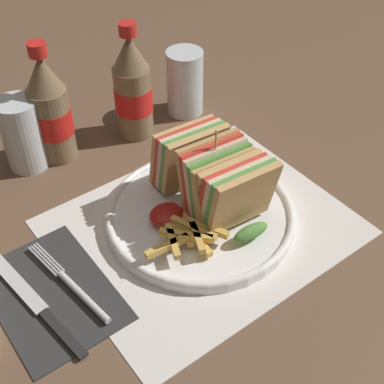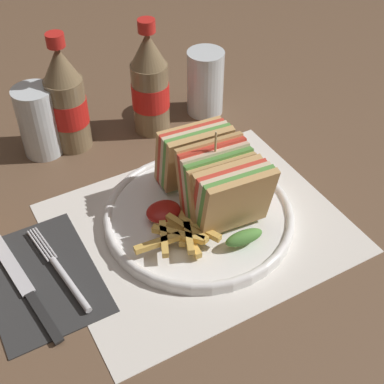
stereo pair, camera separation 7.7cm
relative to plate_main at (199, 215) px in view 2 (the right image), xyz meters
name	(u,v)px [view 2 (the right image)]	position (x,y,z in m)	size (l,w,h in m)	color
ground_plane	(201,231)	(-0.01, -0.02, -0.01)	(4.00, 4.00, 0.00)	brown
placemat	(197,228)	(-0.01, -0.01, -0.01)	(0.40, 0.33, 0.00)	silver
plate_main	(199,215)	(0.00, 0.00, 0.00)	(0.28, 0.28, 0.02)	white
club_sandwich	(214,179)	(0.02, 0.00, 0.06)	(0.11, 0.20, 0.14)	tan
fries_pile	(180,233)	(-0.05, -0.04, 0.02)	(0.11, 0.09, 0.02)	gold
ketchup_blob	(164,211)	(-0.05, 0.01, 0.02)	(0.05, 0.04, 0.02)	maroon
napkin	(41,277)	(-0.23, 0.01, -0.01)	(0.14, 0.20, 0.00)	#2D2D2D
fork	(64,275)	(-0.21, -0.01, 0.00)	(0.03, 0.17, 0.01)	silver
knife	(23,284)	(-0.26, 0.00, 0.00)	(0.04, 0.22, 0.00)	black
coke_bottle_near	(66,101)	(-0.10, 0.26, 0.08)	(0.06, 0.06, 0.20)	#7A6647
coke_bottle_far	(150,86)	(0.04, 0.24, 0.08)	(0.06, 0.06, 0.20)	#7A6647
glass_near	(205,86)	(0.15, 0.24, 0.04)	(0.07, 0.07, 0.12)	silver
glass_far	(40,125)	(-0.15, 0.27, 0.04)	(0.07, 0.07, 0.12)	silver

